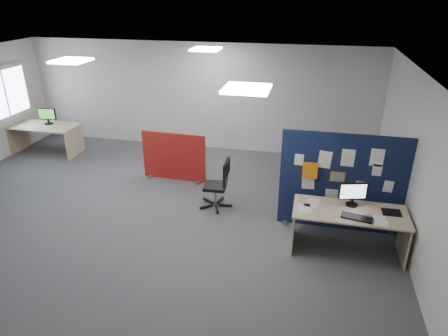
% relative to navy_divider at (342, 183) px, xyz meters
% --- Properties ---
extents(floor, '(9.00, 9.00, 0.00)m').
position_rel_navy_divider_xyz_m(floor, '(-3.46, -0.19, -0.88)').
color(floor, '#4F5257').
rests_on(floor, ground).
extents(ceiling, '(9.00, 7.00, 0.02)m').
position_rel_navy_divider_xyz_m(ceiling, '(-3.46, -0.19, 1.82)').
color(ceiling, white).
rests_on(ceiling, wall_back).
extents(wall_back, '(9.00, 0.02, 2.70)m').
position_rel_navy_divider_xyz_m(wall_back, '(-3.46, 3.31, 0.47)').
color(wall_back, silver).
rests_on(wall_back, floor).
extents(wall_front, '(9.00, 0.02, 2.70)m').
position_rel_navy_divider_xyz_m(wall_front, '(-3.46, -3.69, 0.47)').
color(wall_front, silver).
rests_on(wall_front, floor).
extents(wall_right, '(0.02, 7.00, 2.70)m').
position_rel_navy_divider_xyz_m(wall_right, '(1.04, -0.19, 0.47)').
color(wall_right, silver).
rests_on(wall_right, floor).
extents(window, '(0.06, 1.70, 1.30)m').
position_rel_navy_divider_xyz_m(window, '(-7.90, 1.81, 0.67)').
color(window, white).
rests_on(window, wall_left).
extents(ceiling_lights, '(4.10, 4.10, 0.04)m').
position_rel_navy_divider_xyz_m(ceiling_lights, '(-3.13, 0.47, 1.79)').
color(ceiling_lights, white).
rests_on(ceiling_lights, ceiling).
extents(navy_divider, '(2.12, 0.30, 1.75)m').
position_rel_navy_divider_xyz_m(navy_divider, '(0.00, 0.00, 0.00)').
color(navy_divider, '#0F1837').
rests_on(navy_divider, floor).
extents(main_desk, '(1.74, 0.77, 0.73)m').
position_rel_navy_divider_xyz_m(main_desk, '(0.12, -0.63, -0.32)').
color(main_desk, tan).
rests_on(main_desk, floor).
extents(monitor_main, '(0.44, 0.19, 0.39)m').
position_rel_navy_divider_xyz_m(monitor_main, '(0.14, -0.48, 0.07)').
color(monitor_main, black).
rests_on(monitor_main, main_desk).
extents(keyboard, '(0.48, 0.28, 0.02)m').
position_rel_navy_divider_xyz_m(keyboard, '(0.19, -0.87, -0.13)').
color(keyboard, black).
rests_on(keyboard, main_desk).
extents(mouse, '(0.11, 0.07, 0.03)m').
position_rel_navy_divider_xyz_m(mouse, '(0.36, -0.81, -0.13)').
color(mouse, '#959499').
rests_on(mouse, main_desk).
extents(paper_tray, '(0.28, 0.22, 0.01)m').
position_rel_navy_divider_xyz_m(paper_tray, '(0.73, -0.59, -0.14)').
color(paper_tray, black).
rests_on(paper_tray, main_desk).
extents(red_divider, '(1.43, 0.30, 1.07)m').
position_rel_navy_divider_xyz_m(red_divider, '(-3.44, 1.24, -0.35)').
color(red_divider, maroon).
rests_on(red_divider, floor).
extents(second_desk, '(1.67, 0.83, 0.73)m').
position_rel_navy_divider_xyz_m(second_desk, '(-7.14, 2.06, -0.32)').
color(second_desk, tan).
rests_on(second_desk, floor).
extents(monitor_second, '(0.45, 0.20, 0.41)m').
position_rel_navy_divider_xyz_m(monitor_second, '(-7.09, 2.15, 0.08)').
color(monitor_second, black).
rests_on(monitor_second, second_desk).
extents(office_chair, '(0.63, 0.64, 0.97)m').
position_rel_navy_divider_xyz_m(office_chair, '(-2.17, 0.27, -0.33)').
color(office_chair, black).
rests_on(office_chair, floor).
extents(desk_papers, '(1.36, 0.66, 0.00)m').
position_rel_navy_divider_xyz_m(desk_papers, '(-0.17, -0.72, -0.14)').
color(desk_papers, white).
rests_on(desk_papers, main_desk).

